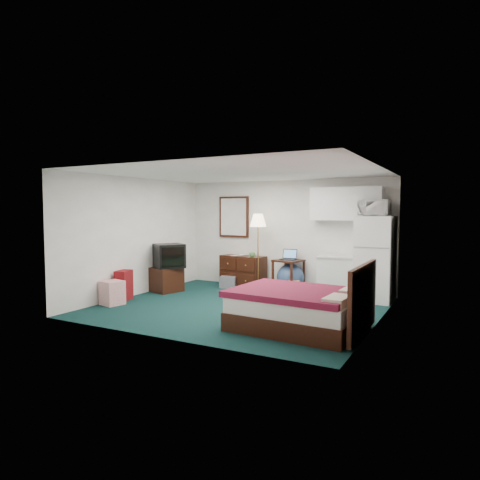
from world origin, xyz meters
The scene contains 25 objects.
floor centered at (0.00, 0.00, 0.00)m, with size 5.00×4.50×0.01m, color black.
ceiling centered at (0.00, 0.00, 2.50)m, with size 5.00×4.50×0.01m, color silver.
walls centered at (0.00, 0.00, 1.25)m, with size 5.01×4.51×2.50m.
mirror centered at (-1.35, 2.22, 1.65)m, with size 0.80×0.06×1.00m, color white, non-canonical shape.
upper_cabinets centered at (1.45, 2.08, 1.95)m, with size 1.50×0.35×0.70m, color white, non-canonical shape.
headboard centered at (2.46, -0.89, 0.55)m, with size 0.06×1.56×1.00m, color black, non-canonical shape.
dresser centered at (-0.97, 1.98, 0.37)m, with size 1.07×0.49×0.73m, color black, non-canonical shape.
floor_lamp centered at (-0.47, 1.76, 0.87)m, with size 0.38×0.38×1.73m, color gold, non-canonical shape.
desk centered at (0.21, 1.91, 0.35)m, with size 0.56×0.56×0.71m, color black, non-canonical shape.
exercise_ball centered at (0.25, 1.96, 0.31)m, with size 0.61×0.61×0.61m, color navy.
kitchen_counter centered at (1.30, 1.91, 0.41)m, with size 0.75×0.57×0.82m, color white, non-canonical shape.
fridge centered at (2.13, 1.73, 0.85)m, with size 0.70×0.70×1.70m, color white, non-canonical shape.
bed centered at (1.48, -0.89, 0.30)m, with size 1.86×1.45×0.59m, color maroon, non-canonical shape.
tv_stand centered at (-2.16, 0.57, 0.27)m, with size 0.54×0.59×0.54m, color black, non-canonical shape.
suitcase centered at (-2.35, -0.56, 0.30)m, with size 0.23×0.37×0.60m, color #630309, non-canonical shape.
retail_box centered at (-2.25, -0.98, 0.23)m, with size 0.37×0.37×0.46m, color white, non-canonical shape.
file_bin centered at (-1.19, 1.65, 0.13)m, with size 0.37×0.28×0.26m, color slate, non-canonical shape.
cardboard_box_a centered at (0.02, 1.55, 0.11)m, with size 0.26×0.22×0.22m, color #A16F47, non-canonical shape.
cardboard_box_b centered at (0.43, 1.65, 0.14)m, with size 0.24×0.29×0.29m, color #A16F47, non-canonical shape.
laptop centered at (0.21, 1.89, 0.82)m, with size 0.33×0.27×0.23m, color black, non-canonical shape.
crt_tv centered at (-2.11, 0.60, 0.80)m, with size 0.57×0.61×0.53m, color black, non-canonical shape.
microwave centered at (2.09, 1.73, 1.90)m, with size 0.58×0.32×0.39m, color white.
book_a centered at (-1.20, 1.93, 0.84)m, with size 0.16×0.02×0.22m, color #A16F47.
book_b centered at (-1.10, 2.04, 0.84)m, with size 0.16×0.02×0.22m, color #A16F47.
mug centered at (-0.64, 1.81, 0.80)m, with size 0.14×0.11×0.14m, color #3F7B36.
Camera 1 is at (3.74, -6.98, 1.81)m, focal length 32.00 mm.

